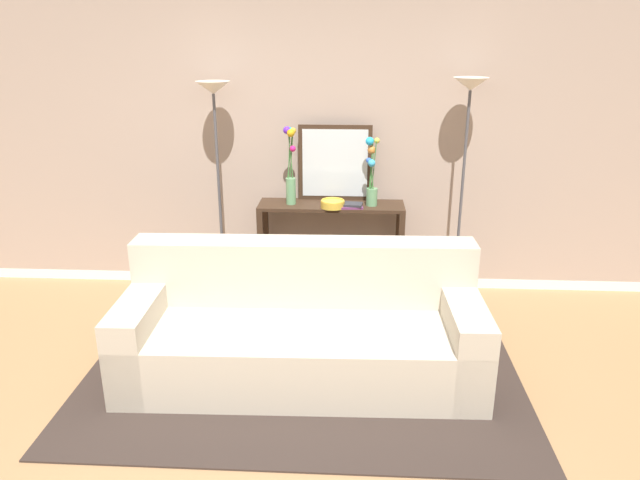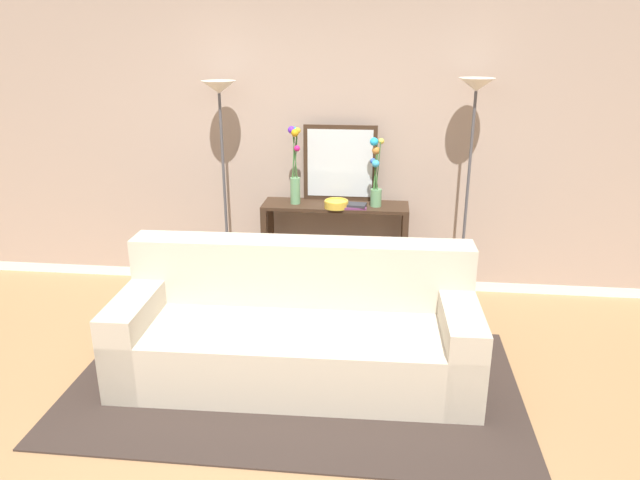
# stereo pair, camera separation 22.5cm
# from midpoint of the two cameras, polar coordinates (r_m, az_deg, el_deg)

# --- Properties ---
(ground_plane) EXTENTS (16.00, 16.00, 0.02)m
(ground_plane) POSITION_cam_midpoint_polar(r_m,az_deg,el_deg) (3.64, -6.62, -19.06)
(ground_plane) COLOR #9E754C
(back_wall) EXTENTS (12.00, 0.15, 3.04)m
(back_wall) POSITION_cam_midpoint_polar(r_m,az_deg,el_deg) (5.25, -2.94, 11.45)
(back_wall) COLOR white
(back_wall) RESTS_ON ground
(area_rug) EXTENTS (2.97, 1.68, 0.01)m
(area_rug) POSITION_cam_midpoint_polar(r_m,az_deg,el_deg) (4.11, -3.49, -13.69)
(area_rug) COLOR #332823
(area_rug) RESTS_ON ground
(couch) EXTENTS (2.40, 0.97, 0.88)m
(couch) POSITION_cam_midpoint_polar(r_m,az_deg,el_deg) (4.09, -3.34, -8.85)
(couch) COLOR #BCB29E
(couch) RESTS_ON ground
(console_table) EXTENTS (1.24, 0.35, 0.86)m
(console_table) POSITION_cam_midpoint_polar(r_m,az_deg,el_deg) (5.13, -0.19, 0.51)
(console_table) COLOR #382619
(console_table) RESTS_ON ground
(floor_lamp_left) EXTENTS (0.28, 0.28, 1.87)m
(floor_lamp_left) POSITION_cam_midpoint_polar(r_m,az_deg,el_deg) (5.05, -11.28, 10.19)
(floor_lamp_left) COLOR #4C4C51
(floor_lamp_left) RESTS_ON ground
(floor_lamp_right) EXTENTS (0.28, 0.28, 1.91)m
(floor_lamp_right) POSITION_cam_midpoint_polar(r_m,az_deg,el_deg) (4.95, 12.65, 10.27)
(floor_lamp_right) COLOR #4C4C51
(floor_lamp_right) RESTS_ON ground
(wall_mirror) EXTENTS (0.63, 0.02, 0.65)m
(wall_mirror) POSITION_cam_midpoint_polar(r_m,az_deg,el_deg) (5.11, 0.17, 7.39)
(wall_mirror) COLOR #382619
(wall_mirror) RESTS_ON console_table
(vase_tall_flowers) EXTENTS (0.11, 0.13, 0.65)m
(vase_tall_flowers) POSITION_cam_midpoint_polar(r_m,az_deg,el_deg) (5.00, -4.14, 6.91)
(vase_tall_flowers) COLOR #669E6B
(vase_tall_flowers) RESTS_ON console_table
(vase_short_flowers) EXTENTS (0.12, 0.13, 0.57)m
(vase_short_flowers) POSITION_cam_midpoint_polar(r_m,az_deg,el_deg) (4.96, 3.68, 6.16)
(vase_short_flowers) COLOR #669E6B
(vase_short_flowers) RESTS_ON console_table
(fruit_bowl) EXTENTS (0.20, 0.20, 0.07)m
(fruit_bowl) POSITION_cam_midpoint_polar(r_m,az_deg,el_deg) (4.94, -0.08, 3.51)
(fruit_bowl) COLOR gold
(fruit_bowl) RESTS_ON console_table
(book_stack) EXTENTS (0.20, 0.15, 0.04)m
(book_stack) POSITION_cam_midpoint_polar(r_m,az_deg,el_deg) (4.95, 1.70, 3.33)
(book_stack) COLOR #6B3360
(book_stack) RESTS_ON console_table
(book_row_under_console) EXTENTS (0.29, 0.18, 0.12)m
(book_row_under_console) POSITION_cam_midpoint_polar(r_m,az_deg,el_deg) (5.36, -4.14, -4.75)
(book_row_under_console) COLOR #BC3328
(book_row_under_console) RESTS_ON ground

